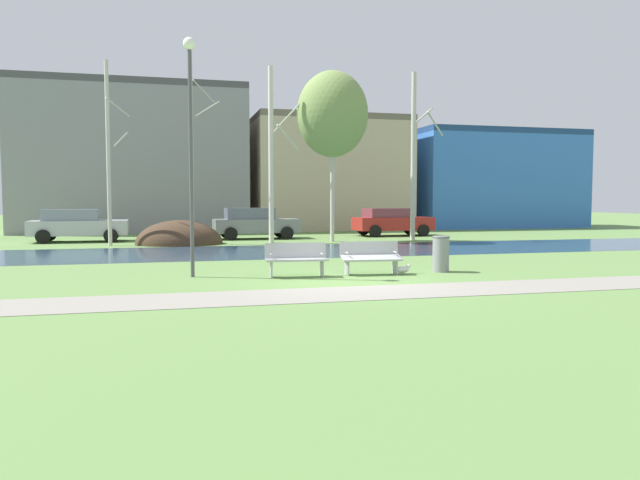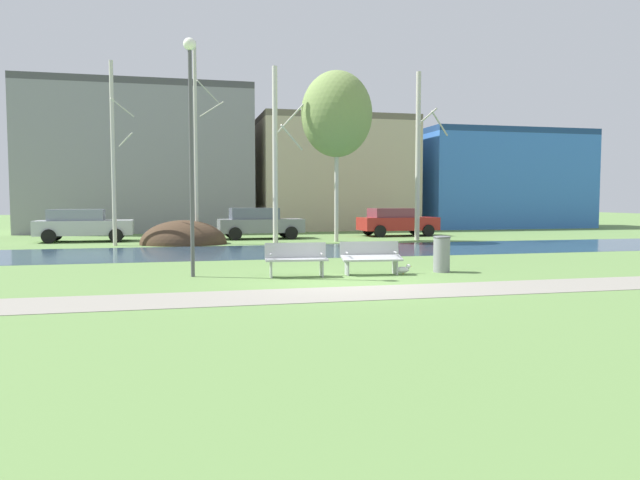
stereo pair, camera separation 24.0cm
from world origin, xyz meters
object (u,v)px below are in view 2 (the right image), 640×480
streetlamp (191,121)px  trash_bin (442,253)px  parked_van_nearest_silver (83,225)px  parked_hatch_third_red (396,221)px  bench_left (296,259)px  parked_sedan_second_grey (259,223)px  bench_right (371,257)px  seagull (403,269)px

streetlamp → trash_bin: bearing=-4.8°
parked_van_nearest_silver → parked_hatch_third_red: bearing=2.6°
bench_left → parked_van_nearest_silver: 16.67m
bench_left → parked_sedan_second_grey: size_ratio=0.38×
bench_left → streetlamp: streetlamp is taller
bench_right → parked_sedan_second_grey: 15.08m
trash_bin → seagull: size_ratio=2.12×
parked_van_nearest_silver → bench_right: bearing=-57.9°
streetlamp → parked_van_nearest_silver: streetlamp is taller
bench_right → seagull: bearing=-11.5°
seagull → parked_van_nearest_silver: size_ratio=0.11×
bench_right → parked_hatch_third_red: size_ratio=0.38×
seagull → parked_hatch_third_red: (5.79, 15.86, 0.67)m
parked_van_nearest_silver → parked_sedan_second_grey: (8.37, 0.08, 0.01)m
bench_left → seagull: bearing=-3.5°
bench_right → seagull: size_ratio=3.51×
parked_hatch_third_red → parked_sedan_second_grey: bearing=-175.2°
streetlamp → parked_sedan_second_grey: bearing=75.9°
streetlamp → bench_left: bearing=-13.5°
bench_left → parked_van_nearest_silver: size_ratio=0.37×
trash_bin → parked_van_nearest_silver: (-11.44, 14.89, 0.29)m
seagull → streetlamp: (-5.46, 0.79, 3.84)m
streetlamp → parked_hatch_third_red: bearing=53.2°
bench_right → parked_hatch_third_red: (6.63, 15.68, 0.33)m
streetlamp → parked_sedan_second_grey: 15.19m
bench_left → parked_van_nearest_silver: parked_van_nearest_silver is taller
bench_left → seagull: (2.87, -0.17, -0.34)m
streetlamp → parked_sedan_second_grey: streetlamp is taller
streetlamp → parked_van_nearest_silver: size_ratio=1.37×
seagull → parked_hatch_third_red: bearing=69.9°
bench_right → parked_van_nearest_silver: size_ratio=0.37×
bench_right → parked_van_nearest_silver: 17.66m
seagull → streetlamp: size_ratio=0.08×
bench_right → trash_bin: bearing=1.8°
parked_sedan_second_grey → parked_hatch_third_red: size_ratio=1.00×
seagull → parked_hatch_third_red: 16.89m
bench_left → bench_right: (2.02, 0.00, 0.00)m
parked_van_nearest_silver → parked_hatch_third_red: 16.03m
parked_sedan_second_grey → bench_right: bearing=-86.2°
bench_left → trash_bin: size_ratio=1.66×
streetlamp → parked_van_nearest_silver: bearing=108.4°
trash_bin → seagull: trash_bin is taller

